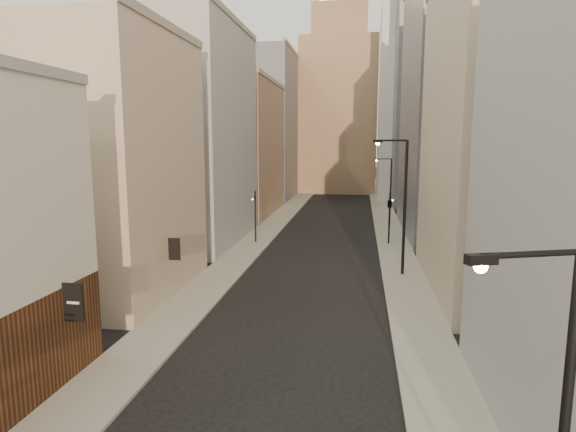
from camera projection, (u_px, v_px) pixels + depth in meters
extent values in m
cube|color=gray|center=(278.00, 220.00, 58.57)|extent=(3.00, 140.00, 0.15)
cube|color=gray|center=(387.00, 223.00, 56.66)|extent=(3.00, 140.00, 0.15)
cube|color=black|center=(73.00, 302.00, 18.08)|extent=(0.80, 0.08, 1.50)
cube|color=black|center=(174.00, 249.00, 27.89)|extent=(0.70, 0.08, 1.30)
cube|color=#BCA891|center=(112.00, 167.00, 29.82)|extent=(8.00, 12.00, 16.00)
cube|color=#9E9FA3|center=(197.00, 137.00, 45.14)|extent=(8.00, 16.00, 20.00)
cube|color=#8F7057|center=(243.00, 149.00, 62.96)|extent=(8.00, 18.00, 17.00)
cube|color=gray|center=(271.00, 127.00, 81.96)|extent=(8.00, 20.00, 24.00)
cube|color=#BCA891|center=(503.00, 135.00, 29.89)|extent=(8.00, 16.00, 20.00)
cube|color=gray|center=(448.00, 107.00, 48.97)|extent=(8.00, 20.00, 26.00)
cube|color=gray|center=(460.00, 39.00, 73.59)|extent=(20.00, 22.00, 50.00)
cube|color=#8F7057|center=(339.00, 118.00, 91.76)|extent=(14.00, 14.00, 28.00)
cube|color=#8F7057|center=(340.00, 24.00, 89.13)|extent=(10.00, 10.00, 6.00)
cube|color=silver|center=(405.00, 94.00, 76.00)|extent=(8.00, 8.00, 34.00)
cylinder|color=black|center=(532.00, 254.00, 7.49)|extent=(1.69, 0.67, 0.10)
cube|color=black|center=(481.00, 259.00, 7.34)|extent=(0.52, 0.34, 0.16)
sphere|color=#FFA93F|center=(481.00, 266.00, 7.36)|extent=(0.21, 0.21, 0.21)
cylinder|color=black|center=(405.00, 210.00, 33.88)|extent=(0.21, 0.21, 9.64)
cylinder|color=black|center=(393.00, 140.00, 32.94)|extent=(2.07, 0.82, 0.13)
cube|color=black|center=(378.00, 141.00, 32.76)|extent=(0.63, 0.42, 0.19)
sphere|color=#FFA93F|center=(378.00, 143.00, 32.78)|extent=(0.26, 0.26, 0.26)
cylinder|color=black|center=(390.00, 194.00, 53.29)|extent=(0.17, 0.17, 7.66)
cylinder|color=black|center=(384.00, 159.00, 52.56)|extent=(1.65, 0.62, 0.10)
cube|color=black|center=(377.00, 159.00, 52.43)|extent=(0.50, 0.32, 0.15)
sphere|color=#FFA93F|center=(377.00, 160.00, 52.45)|extent=(0.20, 0.20, 0.20)
cylinder|color=black|center=(255.00, 217.00, 45.19)|extent=(0.16, 0.16, 5.00)
imported|color=black|center=(255.00, 199.00, 44.92)|extent=(0.45, 0.45, 1.29)
sphere|color=#19E533|center=(253.00, 199.00, 44.96)|extent=(0.16, 0.16, 0.16)
cylinder|color=black|center=(389.00, 218.00, 44.53)|extent=(0.16, 0.16, 5.00)
imported|color=black|center=(390.00, 200.00, 44.27)|extent=(0.83, 0.83, 1.55)
sphere|color=#19E533|center=(393.00, 200.00, 44.23)|extent=(0.16, 0.16, 0.16)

